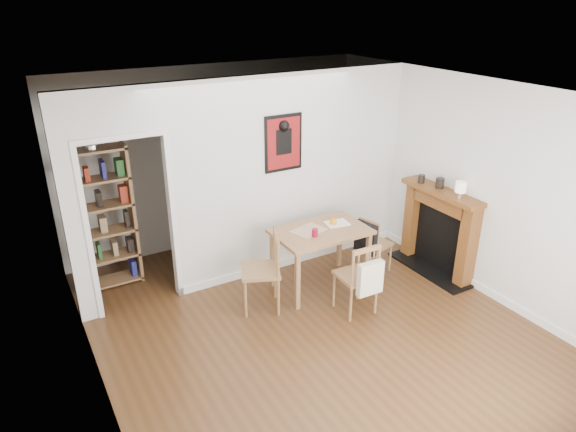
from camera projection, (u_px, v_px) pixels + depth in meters
ground at (311, 325)px, 5.84m from camera, size 5.20×5.20×0.00m
room_shell at (262, 181)px, 6.43m from camera, size 5.20×5.20×5.20m
dining_table at (321, 237)px, 6.34m from camera, size 1.16×0.74×0.79m
chair_left at (260, 271)px, 5.97m from camera, size 0.64×0.64×0.98m
chair_right at (374, 244)px, 6.80m from camera, size 0.52×0.47×0.80m
chair_front at (356, 276)px, 5.92m from camera, size 0.47×0.53×0.91m
bookshelf at (102, 220)px, 6.32m from camera, size 0.77×0.31×1.83m
fireplace at (440, 228)px, 6.78m from camera, size 0.45×1.25×1.16m
red_glass at (315, 233)px, 6.12m from camera, size 0.07×0.07×0.10m
orange_fruit at (333, 222)px, 6.42m from camera, size 0.09×0.09×0.09m
placemat at (309, 230)px, 6.29m from camera, size 0.46×0.39×0.00m
notebook at (337, 223)px, 6.46m from camera, size 0.32×0.25×0.01m
mantel_lamp at (461, 188)px, 6.23m from camera, size 0.13×0.13×0.21m
ceramic_jar_a at (440, 183)px, 6.58m from camera, size 0.11×0.11×0.13m
ceramic_jar_b at (421, 179)px, 6.76m from camera, size 0.09×0.09×0.11m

